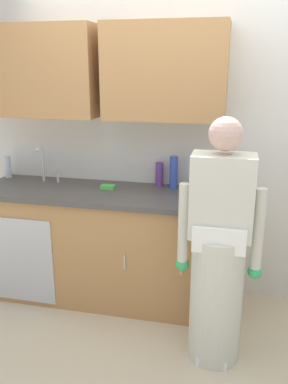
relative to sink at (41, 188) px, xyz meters
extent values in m
plane|color=beige|center=(1.07, -0.71, -0.93)|extent=(9.00, 9.00, 0.00)
cube|color=silver|center=(1.07, 0.34, 0.42)|extent=(4.80, 0.10, 2.70)
cube|color=#B27F4C|center=(0.02, 0.12, 0.92)|extent=(0.91, 0.34, 0.70)
cube|color=#B27F4C|center=(1.01, 0.12, 0.92)|extent=(0.91, 0.34, 0.70)
cube|color=#B27F4C|center=(0.52, -0.01, -0.48)|extent=(1.90, 0.60, 0.90)
cube|color=#B7BABF|center=(-0.08, -0.31, -0.52)|extent=(0.60, 0.01, 0.72)
cylinder|color=silver|center=(0.80, -0.32, -0.43)|extent=(0.01, 0.01, 0.12)
cylinder|color=silver|center=(1.23, -0.32, -0.43)|extent=(0.01, 0.01, 0.12)
cube|color=#474442|center=(0.52, -0.01, -0.01)|extent=(1.96, 0.66, 0.04)
cube|color=#B7BABF|center=(0.00, -0.01, -0.01)|extent=(0.50, 0.36, 0.03)
cylinder|color=#B7BABF|center=(-0.04, 0.14, 0.16)|extent=(0.02, 0.02, 0.30)
sphere|color=#B7BABF|center=(-0.04, 0.08, 0.30)|extent=(0.04, 0.04, 0.04)
cylinder|color=#B7BABF|center=(0.09, 0.14, 0.06)|extent=(0.02, 0.02, 0.10)
cube|color=white|center=(1.49, -0.60, -0.90)|extent=(0.20, 0.26, 0.06)
cylinder|color=beige|center=(1.49, -0.58, -0.49)|extent=(0.34, 0.34, 0.88)
cube|color=beige|center=(1.49, -0.58, 0.21)|extent=(0.38, 0.22, 0.52)
sphere|color=#CEA496|center=(1.49, -0.58, 0.59)|extent=(0.20, 0.20, 0.20)
cube|color=white|center=(1.49, -0.70, -0.03)|extent=(0.32, 0.04, 0.16)
cylinder|color=beige|center=(1.26, -0.56, 0.00)|extent=(0.07, 0.07, 0.55)
sphere|color=#33B266|center=(1.26, -0.56, -0.28)|extent=(0.09, 0.09, 0.09)
cylinder|color=beige|center=(1.72, -0.56, 0.00)|extent=(0.07, 0.07, 0.55)
sphere|color=#33B266|center=(1.72, -0.56, -0.28)|extent=(0.09, 0.09, 0.09)
cylinder|color=#66388C|center=(0.96, 0.23, 0.11)|extent=(0.06, 0.06, 0.20)
cylinder|color=#66388C|center=(1.34, 0.16, 0.14)|extent=(0.08, 0.08, 0.26)
cylinder|color=silver|center=(-0.41, 0.19, 0.11)|extent=(0.06, 0.06, 0.20)
cylinder|color=#334CB2|center=(1.08, 0.19, 0.15)|extent=(0.07, 0.07, 0.26)
cylinder|color=#33478C|center=(1.40, -0.21, 0.06)|extent=(0.08, 0.08, 0.10)
cube|color=silver|center=(1.23, -0.02, 0.02)|extent=(0.04, 0.24, 0.01)
cube|color=#4CBF4C|center=(0.56, 0.05, 0.03)|extent=(0.11, 0.07, 0.03)
camera|label=1|loc=(1.55, -2.96, 0.97)|focal=38.13mm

